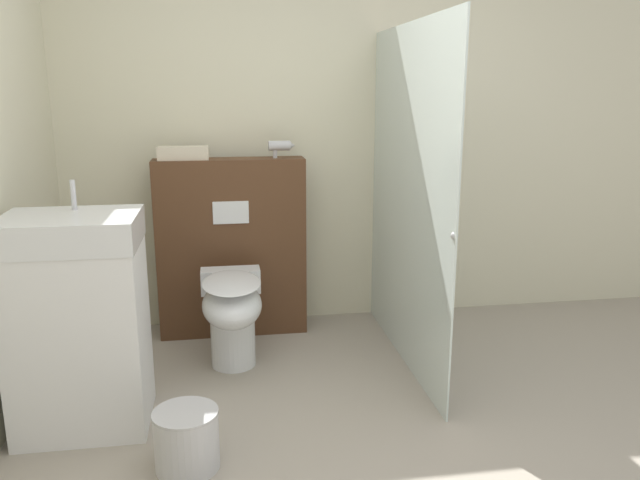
{
  "coord_description": "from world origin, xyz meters",
  "views": [
    {
      "loc": [
        -0.61,
        -2.18,
        1.57
      ],
      "look_at": [
        -0.07,
        1.16,
        0.74
      ],
      "focal_mm": 35.0,
      "sensor_mm": 36.0,
      "label": 1
    }
  ],
  "objects": [
    {
      "name": "wall_back",
      "position": [
        0.0,
        1.97,
        1.25
      ],
      "size": [
        8.0,
        0.06,
        2.5
      ],
      "color": "beige",
      "rests_on": "ground_plane"
    },
    {
      "name": "partition_panel",
      "position": [
        -0.56,
        1.74,
        0.57
      ],
      "size": [
        0.94,
        0.22,
        1.14
      ],
      "color": "#51331E",
      "rests_on": "ground_plane"
    },
    {
      "name": "shower_glass",
      "position": [
        0.43,
        1.17,
        0.96
      ],
      "size": [
        0.04,
        1.53,
        1.92
      ],
      "color": "silver",
      "rests_on": "ground_plane"
    },
    {
      "name": "toilet",
      "position": [
        -0.57,
        1.19,
        0.34
      ],
      "size": [
        0.35,
        0.62,
        0.54
      ],
      "color": "white",
      "rests_on": "ground_plane"
    },
    {
      "name": "sink_vanity",
      "position": [
        -1.28,
        0.67,
        0.51
      ],
      "size": [
        0.6,
        0.47,
        1.16
      ],
      "color": "white",
      "rests_on": "ground_plane"
    },
    {
      "name": "hair_drier",
      "position": [
        -0.23,
        1.73,
        1.22
      ],
      "size": [
        0.17,
        0.06,
        0.11
      ],
      "color": "#B7B7BC",
      "rests_on": "partition_panel"
    },
    {
      "name": "folded_towel",
      "position": [
        -0.83,
        1.73,
        1.18
      ],
      "size": [
        0.31,
        0.13,
        0.08
      ],
      "color": "beige",
      "rests_on": "partition_panel"
    },
    {
      "name": "waste_bin",
      "position": [
        -0.79,
        0.23,
        0.13
      ],
      "size": [
        0.28,
        0.28,
        0.26
      ],
      "color": "silver",
      "rests_on": "ground_plane"
    }
  ]
}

